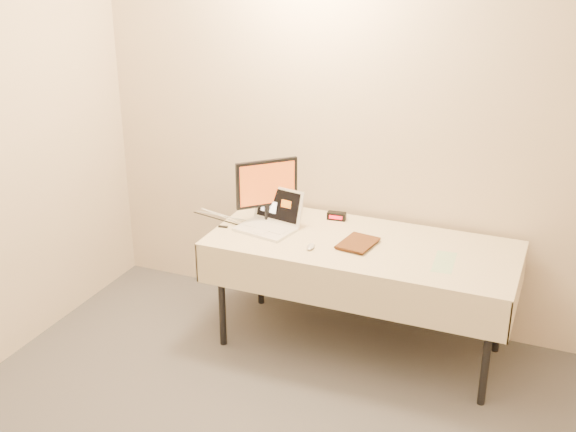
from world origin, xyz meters
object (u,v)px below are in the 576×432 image
at_px(monitor, 267,186).
at_px(book, 344,223).
at_px(table, 362,252).
at_px(laptop, 271,219).

bearing_deg(monitor, book, -55.42).
distance_m(table, book, 0.22).
bearing_deg(table, book, -162.51).
height_order(table, monitor, monitor).
relative_size(table, monitor, 4.45).
xyz_separation_m(monitor, book, (0.56, -0.11, -0.12)).
bearing_deg(laptop, table, 11.19).
xyz_separation_m(laptop, monitor, (-0.06, 0.07, 0.19)).
height_order(laptop, book, book).
xyz_separation_m(table, laptop, (-0.61, 0.00, 0.12)).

